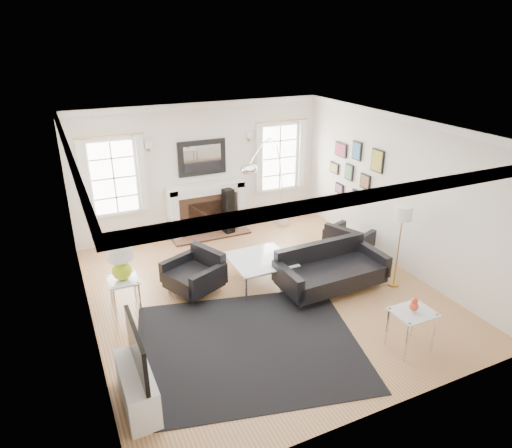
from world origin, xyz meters
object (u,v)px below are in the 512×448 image
sofa (329,270)px  coffee_table (260,260)px  armchair_right (347,240)px  arc_floor_lamp (267,184)px  fireplace (207,209)px  gourd_lamp (120,258)px  armchair_left (196,274)px

sofa → coffee_table: size_ratio=1.85×
armchair_right → arc_floor_lamp: 2.00m
fireplace → gourd_lamp: gourd_lamp is taller
fireplace → sofa: fireplace is taller
armchair_left → coffee_table: size_ratio=1.07×
arc_floor_lamp → fireplace: bearing=142.8°
fireplace → sofa: 3.35m
sofa → armchair_left: 2.28m
armchair_right → arc_floor_lamp: arc_floor_lamp is taller
armchair_left → armchair_right: armchair_left is taller
armchair_left → gourd_lamp: size_ratio=1.72×
fireplace → gourd_lamp: size_ratio=2.63×
coffee_table → sofa: bearing=-33.9°
fireplace → coffee_table: bearing=-87.4°
armchair_left → gourd_lamp: gourd_lamp is taller
gourd_lamp → armchair_right: bearing=1.0°
armchair_right → gourd_lamp: gourd_lamp is taller
fireplace → sofa: (1.11, -3.15, -0.21)m
coffee_table → fireplace: bearing=92.6°
sofa → coffee_table: sofa is taller
fireplace → arc_floor_lamp: size_ratio=0.77×
armchair_left → gourd_lamp: bearing=179.4°
armchair_left → armchair_right: 3.16m
coffee_table → gourd_lamp: (-2.31, 0.18, 0.46)m
armchair_left → arc_floor_lamp: (2.06, 1.50, 0.87)m
fireplace → armchair_right: bearing=-45.9°
sofa → arc_floor_lamp: 2.50m
fireplace → armchair_left: 2.52m
armchair_right → arc_floor_lamp: (-1.09, 1.42, 0.90)m
coffee_table → arc_floor_lamp: 2.07m
sofa → arc_floor_lamp: size_ratio=0.86×
armchair_left → arc_floor_lamp: arc_floor_lamp is taller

